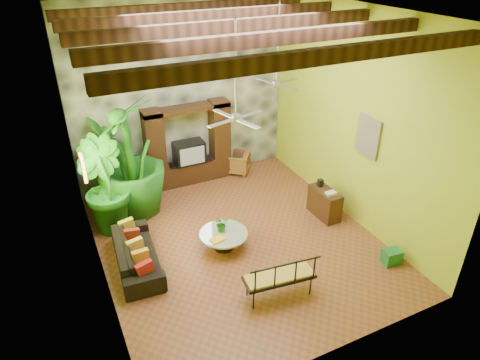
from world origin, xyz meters
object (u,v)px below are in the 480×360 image
tall_plant_a (108,161)px  green_bin (392,257)px  iron_bench (282,276)px  wicker_armchair (237,162)px  side_console (324,203)px  tall_plant_b (103,186)px  coffee_table (224,238)px  sofa (137,254)px  entertainment_center (189,151)px  ceiling_fan_front (236,107)px  ceiling_fan_back (277,75)px  tall_plant_c (130,158)px

tall_plant_a → green_bin: (4.87, -5.25, -0.98)m
iron_bench → wicker_armchair: bearing=80.7°
iron_bench → side_console: iron_bench is taller
tall_plant_b → coffee_table: (2.18, -1.94, -0.89)m
sofa → green_bin: sofa is taller
tall_plant_a → tall_plant_b: (-0.35, -1.25, -0.00)m
sofa → iron_bench: bearing=-129.3°
entertainment_center → iron_bench: size_ratio=1.66×
tall_plant_b → side_console: tall_plant_b is taller
entertainment_center → ceiling_fan_front: 4.30m
ceiling_fan_back → side_console: ceiling_fan_back is taller
ceiling_fan_back → coffee_table: 3.95m
green_bin → entertainment_center: bearing=116.5°
coffee_table → tall_plant_a: bearing=119.9°
side_console → green_bin: 2.17m
ceiling_fan_front → entertainment_center: bearing=86.8°
side_console → tall_plant_a: bearing=145.1°
coffee_table → green_bin: (3.04, -2.06, -0.09)m
sofa → coffee_table: sofa is taller
tall_plant_c → coffee_table: (1.40, -2.38, -1.25)m
tall_plant_b → wicker_armchair: bearing=17.0°
coffee_table → side_console: 2.81m
tall_plant_a → iron_bench: bearing=-66.7°
ceiling_fan_back → side_console: 3.38m
sofa → tall_plant_b: bearing=13.4°
tall_plant_b → tall_plant_c: (0.78, 0.44, 0.36)m
iron_bench → side_console: (2.44, 2.00, -0.18)m
ceiling_fan_front → coffee_table: (-0.19, 0.28, -3.15)m
sofa → tall_plant_b: (-0.27, 1.69, 0.84)m
entertainment_center → sofa: size_ratio=1.13×
tall_plant_c → side_console: tall_plant_c is taller
ceiling_fan_back → green_bin: ceiling_fan_back is taller
entertainment_center → wicker_armchair: 1.60m
iron_bench → green_bin: 2.71m
ceiling_fan_front → side_console: size_ratio=2.03×
ceiling_fan_back → entertainment_center: bearing=129.6°
iron_bench → sofa: bearing=143.4°
ceiling_fan_front → wicker_armchair: size_ratio=2.69×
ceiling_fan_front → sofa: bearing=165.9°
wicker_armchair → iron_bench: (-1.49, -5.08, 0.23)m
coffee_table → ceiling_fan_front: bearing=-55.3°
tall_plant_c → green_bin: 6.43m
entertainment_center → side_console: entertainment_center is taller
ceiling_fan_front → ceiling_fan_back: (1.80, 1.60, 0.00)m
tall_plant_a → tall_plant_b: tall_plant_a is taller
ceiling_fan_back → wicker_armchair: bearing=94.4°
wicker_armchair → entertainment_center: bearing=-54.9°
entertainment_center → coffee_table: (-0.39, -3.26, -0.71)m
entertainment_center → tall_plant_c: (-1.79, -0.88, 0.54)m
ceiling_fan_back → wicker_armchair: ceiling_fan_back is taller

